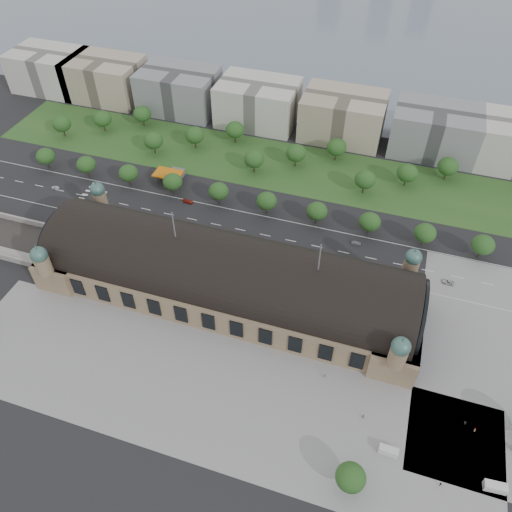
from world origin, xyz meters
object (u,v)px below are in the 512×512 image
(parked_car_4, at_px, (194,239))
(bus_east, at_px, (336,264))
(petrol_station, at_px, (173,173))
(pedestrian_0, at_px, (325,376))
(traffic_car_6, at_px, (448,282))
(pedestrian_2, at_px, (465,422))
(parked_car_3, at_px, (132,231))
(parked_car_5, at_px, (163,236))
(traffic_car_1, at_px, (103,192))
(van_south, at_px, (387,451))
(pedestrian_3, at_px, (495,484))
(van_east, at_px, (494,487))
(pedestrian_4, at_px, (440,484))
(pedestrian_5, at_px, (475,430))
(parked_car_1, at_px, (83,219))
(parked_car_6, at_px, (206,248))
(traffic_car_2, at_px, (138,213))
(parked_car_2, at_px, (154,236))
(pedestrian_1, at_px, (363,416))
(bus_mid, at_px, (258,248))
(bus_west, at_px, (209,237))
(traffic_car_5, at_px, (356,243))
(parked_car_0, at_px, (115,228))
(traffic_car_0, at_px, (55,187))
(traffic_car_3, at_px, (188,201))

(parked_car_4, distance_m, bus_east, 64.11)
(petrol_station, bearing_deg, pedestrian_0, -42.54)
(traffic_car_6, relative_size, pedestrian_2, 2.78)
(parked_car_3, height_order, parked_car_5, parked_car_3)
(traffic_car_1, distance_m, van_south, 175.94)
(pedestrian_3, bearing_deg, van_south, 4.77)
(van_east, bearing_deg, pedestrian_4, -169.91)
(parked_car_5, relative_size, pedestrian_5, 2.68)
(traffic_car_6, height_order, pedestrian_2, pedestrian_2)
(parked_car_1, xyz_separation_m, pedestrian_4, (165.99, -72.85, -0.03))
(parked_car_6, bearing_deg, parked_car_4, -153.48)
(traffic_car_2, xyz_separation_m, parked_car_2, (14.88, -12.53, -0.02))
(parked_car_5, relative_size, bus_east, 0.38)
(pedestrian_2, bearing_deg, pedestrian_0, 38.57)
(bus_east, bearing_deg, parked_car_1, 90.56)
(parked_car_1, xyz_separation_m, pedestrian_1, (140.72, -58.40, 0.08))
(petrol_station, distance_m, bus_mid, 69.63)
(van_east, bearing_deg, bus_west, 143.54)
(parked_car_5, relative_size, pedestrian_0, 2.82)
(pedestrian_1, bearing_deg, parked_car_6, 67.08)
(pedestrian_1, bearing_deg, van_east, -91.33)
(traffic_car_2, height_order, parked_car_2, traffic_car_2)
(van_east, relative_size, pedestrian_5, 3.82)
(parked_car_5, bearing_deg, parked_car_1, -127.75)
(parked_car_4, height_order, parked_car_6, parked_car_6)
(traffic_car_5, distance_m, parked_car_6, 66.62)
(parked_car_2, xyz_separation_m, parked_car_3, (-11.27, 0.00, -0.06))
(traffic_car_1, height_order, parked_car_3, traffic_car_1)
(pedestrian_2, bearing_deg, bus_west, 15.15)
(parked_car_6, bearing_deg, bus_west, 153.84)
(parked_car_1, relative_size, pedestrian_0, 3.45)
(parked_car_1, relative_size, parked_car_2, 1.08)
(traffic_car_2, relative_size, traffic_car_6, 1.15)
(traffic_car_6, distance_m, pedestrian_4, 84.49)
(pedestrian_5, bearing_deg, parked_car_0, -103.34)
(traffic_car_2, distance_m, pedestrian_1, 138.03)
(traffic_car_6, relative_size, bus_west, 0.45)
(petrol_station, height_order, bus_east, petrol_station)
(traffic_car_1, relative_size, pedestrian_1, 2.59)
(traffic_car_0, distance_m, pedestrian_3, 224.86)
(bus_west, relative_size, pedestrian_2, 6.25)
(traffic_car_3, distance_m, traffic_car_5, 82.98)
(traffic_car_6, xyz_separation_m, parked_car_1, (-164.37, -11.62, 0.11))
(van_south, bearing_deg, pedestrian_2, 38.61)
(parked_car_4, distance_m, pedestrian_0, 87.09)
(pedestrian_3, distance_m, pedestrian_4, 16.30)
(parked_car_6, height_order, pedestrian_5, pedestrian_5)
(traffic_car_6, distance_m, pedestrian_5, 64.53)
(petrol_station, relative_size, pedestrian_0, 8.37)
(traffic_car_0, relative_size, van_east, 0.59)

